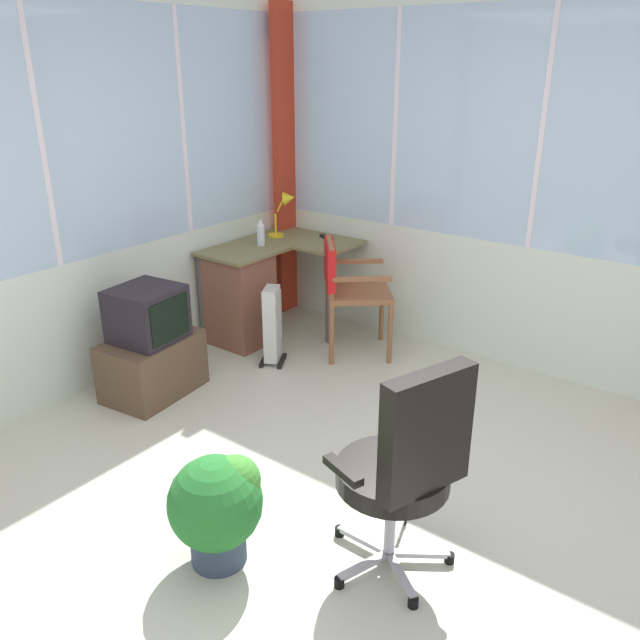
{
  "coord_description": "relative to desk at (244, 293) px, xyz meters",
  "views": [
    {
      "loc": [
        -2.14,
        -1.48,
        2.15
      ],
      "look_at": [
        0.76,
        0.72,
        0.67
      ],
      "focal_mm": 36.11,
      "sensor_mm": 36.0,
      "label": 1
    }
  ],
  "objects": [
    {
      "name": "tv_remote",
      "position": [
        0.7,
        -0.3,
        0.36
      ],
      "size": [
        0.1,
        0.16,
        0.02
      ],
      "primitive_type": "cube",
      "rotation": [
        0.0,
        0.0,
        -0.38
      ],
      "color": "black",
      "rests_on": "desk"
    },
    {
      "name": "east_window_panel",
      "position": [
        0.9,
        -1.94,
        0.93
      ],
      "size": [
        0.07,
        4.47,
        2.68
      ],
      "color": "silver",
      "rests_on": "ground"
    },
    {
      "name": "north_window_panel",
      "position": [
        -1.36,
        0.33,
        0.93
      ],
      "size": [
        4.45,
        0.07,
        2.68
      ],
      "color": "silver",
      "rests_on": "ground"
    },
    {
      "name": "curtain_corner",
      "position": [
        0.77,
        0.2,
        0.88
      ],
      "size": [
        0.23,
        0.07,
        2.58
      ],
      "primitive_type": "cube",
      "rotation": [
        0.0,
        0.0,
        0.01
      ],
      "color": "#B5331E",
      "rests_on": "ground"
    },
    {
      "name": "ground",
      "position": [
        -1.36,
        -1.94,
        -0.44
      ],
      "size": [
        5.45,
        5.47,
        0.06
      ],
      "primitive_type": "cube",
      "color": "beige"
    },
    {
      "name": "potted_plant",
      "position": [
        -1.9,
        -1.64,
        -0.1
      ],
      "size": [
        0.43,
        0.43,
        0.53
      ],
      "color": "#334255",
      "rests_on": "ground"
    },
    {
      "name": "tv_on_stand",
      "position": [
        -1.04,
        -0.12,
        -0.07
      ],
      "size": [
        0.69,
        0.51,
        0.77
      ],
      "color": "brown",
      "rests_on": "ground"
    },
    {
      "name": "spray_bottle",
      "position": [
        0.21,
        -0.01,
        0.46
      ],
      "size": [
        0.06,
        0.06,
        0.22
      ],
      "color": "silver",
      "rests_on": "desk"
    },
    {
      "name": "wooden_armchair",
      "position": [
        0.3,
        -0.77,
        0.18
      ],
      "size": [
        0.68,
        0.68,
        0.9
      ],
      "color": "brown",
      "rests_on": "ground"
    },
    {
      "name": "desk",
      "position": [
        0.0,
        0.0,
        0.0
      ],
      "size": [
        1.13,
        0.89,
        0.76
      ],
      "color": "olive",
      "rests_on": "ground"
    },
    {
      "name": "space_heater",
      "position": [
        -0.16,
        -0.44,
        -0.1
      ],
      "size": [
        0.29,
        0.26,
        0.6
      ],
      "color": "silver",
      "rests_on": "ground"
    },
    {
      "name": "office_chair",
      "position": [
        -1.48,
        -2.34,
        0.18
      ],
      "size": [
        0.63,
        0.59,
        1.05
      ],
      "color": "#B7B7BF",
      "rests_on": "ground"
    },
    {
      "name": "desk_lamp",
      "position": [
        0.57,
        0.03,
        0.6
      ],
      "size": [
        0.24,
        0.21,
        0.38
      ],
      "color": "yellow",
      "rests_on": "desk"
    }
  ]
}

